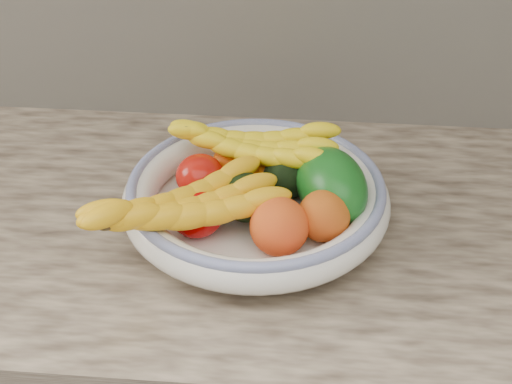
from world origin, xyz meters
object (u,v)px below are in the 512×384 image
(fruit_bowl, at_px, (256,198))
(banana_bunch_front, at_px, (183,212))
(green_mango, at_px, (331,186))
(banana_bunch_back, at_px, (252,150))

(fruit_bowl, xyz_separation_m, banana_bunch_front, (-0.09, -0.08, 0.03))
(fruit_bowl, height_order, green_mango, green_mango)
(banana_bunch_front, bearing_deg, banana_bunch_back, 30.20)
(green_mango, height_order, banana_bunch_front, green_mango)
(fruit_bowl, relative_size, green_mango, 2.73)
(fruit_bowl, xyz_separation_m, banana_bunch_back, (-0.01, 0.07, 0.04))
(fruit_bowl, xyz_separation_m, green_mango, (0.11, 0.00, 0.03))
(green_mango, distance_m, banana_bunch_back, 0.14)
(fruit_bowl, relative_size, banana_bunch_front, 1.29)
(fruit_bowl, bearing_deg, green_mango, 1.06)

